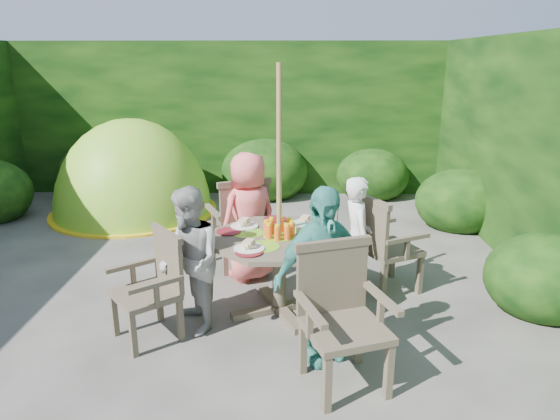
{
  "coord_description": "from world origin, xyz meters",
  "views": [
    {
      "loc": [
        1.01,
        -4.8,
        2.23
      ],
      "look_at": [
        0.93,
        -0.27,
        0.85
      ],
      "focal_mm": 32.0,
      "sensor_mm": 36.0,
      "label": 1
    }
  ],
  "objects_px": {
    "garden_chair_back": "(240,222)",
    "garden_chair_front": "(341,314)",
    "garden_chair_right": "(383,243)",
    "dome_tent": "(135,212)",
    "child_right": "(357,238)",
    "child_left": "(190,261)",
    "child_back": "(249,217)",
    "child_front": "(321,276)",
    "parasol_pole": "(279,196)",
    "patio_table": "(280,248)",
    "garden_chair_left": "(154,284)"
  },
  "relations": [
    {
      "from": "parasol_pole",
      "to": "garden_chair_right",
      "type": "distance_m",
      "value": 1.25
    },
    {
      "from": "child_back",
      "to": "garden_chair_front",
      "type": "bearing_deg",
      "value": 75.7
    },
    {
      "from": "child_back",
      "to": "garden_chair_right",
      "type": "bearing_deg",
      "value": 129.25
    },
    {
      "from": "parasol_pole",
      "to": "garden_chair_back",
      "type": "height_order",
      "value": "parasol_pole"
    },
    {
      "from": "garden_chair_front",
      "to": "child_front",
      "type": "relative_size",
      "value": 0.71
    },
    {
      "from": "parasol_pole",
      "to": "dome_tent",
      "type": "relative_size",
      "value": 0.78
    },
    {
      "from": "garden_chair_right",
      "to": "garden_chair_back",
      "type": "height_order",
      "value": "garden_chair_back"
    },
    {
      "from": "child_back",
      "to": "child_front",
      "type": "distance_m",
      "value": 1.6
    },
    {
      "from": "dome_tent",
      "to": "child_left",
      "type": "bearing_deg",
      "value": -78.9
    },
    {
      "from": "parasol_pole",
      "to": "child_back",
      "type": "distance_m",
      "value": 0.91
    },
    {
      "from": "garden_chair_back",
      "to": "child_front",
      "type": "bearing_deg",
      "value": 89.14
    },
    {
      "from": "patio_table",
      "to": "child_front",
      "type": "bearing_deg",
      "value": -66.35
    },
    {
      "from": "garden_chair_right",
      "to": "garden_chair_left",
      "type": "xyz_separation_m",
      "value": [
        -2.02,
        -0.87,
        -0.04
      ]
    },
    {
      "from": "child_right",
      "to": "child_left",
      "type": "relative_size",
      "value": 0.96
    },
    {
      "from": "garden_chair_right",
      "to": "dome_tent",
      "type": "bearing_deg",
      "value": 25.06
    },
    {
      "from": "garden_chair_left",
      "to": "garden_chair_front",
      "type": "distance_m",
      "value": 1.58
    },
    {
      "from": "child_front",
      "to": "parasol_pole",
      "type": "bearing_deg",
      "value": 82.01
    },
    {
      "from": "garden_chair_right",
      "to": "child_right",
      "type": "bearing_deg",
      "value": 87.13
    },
    {
      "from": "patio_table",
      "to": "garden_chair_back",
      "type": "xyz_separation_m",
      "value": [
        -0.45,
        1.0,
        -0.09
      ]
    },
    {
      "from": "child_front",
      "to": "garden_chair_right",
      "type": "bearing_deg",
      "value": 28.01
    },
    {
      "from": "garden_chair_back",
      "to": "child_back",
      "type": "xyz_separation_m",
      "value": [
        0.12,
        -0.27,
        0.14
      ]
    },
    {
      "from": "parasol_pole",
      "to": "garden_chair_left",
      "type": "bearing_deg",
      "value": -157.05
    },
    {
      "from": "parasol_pole",
      "to": "child_right",
      "type": "distance_m",
      "value": 0.95
    },
    {
      "from": "child_right",
      "to": "garden_chair_front",
      "type": "bearing_deg",
      "value": 159.09
    },
    {
      "from": "garden_chair_front",
      "to": "child_left",
      "type": "distance_m",
      "value": 1.36
    },
    {
      "from": "child_left",
      "to": "garden_chair_front",
      "type": "bearing_deg",
      "value": 33.43
    },
    {
      "from": "garden_chair_back",
      "to": "garden_chair_front",
      "type": "xyz_separation_m",
      "value": [
        0.89,
        -2.0,
        -0.01
      ]
    },
    {
      "from": "garden_chair_front",
      "to": "child_right",
      "type": "relative_size",
      "value": 0.82
    },
    {
      "from": "garden_chair_left",
      "to": "child_front",
      "type": "relative_size",
      "value": 0.63
    },
    {
      "from": "garden_chair_back",
      "to": "child_right",
      "type": "bearing_deg",
      "value": 125.36
    },
    {
      "from": "parasol_pole",
      "to": "garden_chair_right",
      "type": "xyz_separation_m",
      "value": [
        1.0,
        0.44,
        -0.6
      ]
    },
    {
      "from": "patio_table",
      "to": "child_front",
      "type": "height_order",
      "value": "child_front"
    },
    {
      "from": "garden_chair_right",
      "to": "garden_chair_back",
      "type": "bearing_deg",
      "value": 42.75
    },
    {
      "from": "dome_tent",
      "to": "patio_table",
      "type": "bearing_deg",
      "value": -66.67
    },
    {
      "from": "parasol_pole",
      "to": "garden_chair_back",
      "type": "relative_size",
      "value": 2.23
    },
    {
      "from": "garden_chair_right",
      "to": "dome_tent",
      "type": "distance_m",
      "value": 4.2
    },
    {
      "from": "parasol_pole",
      "to": "dome_tent",
      "type": "bearing_deg",
      "value": 126.4
    },
    {
      "from": "child_back",
      "to": "child_front",
      "type": "relative_size",
      "value": 0.98
    },
    {
      "from": "garden_chair_front",
      "to": "child_right",
      "type": "distance_m",
      "value": 1.35
    },
    {
      "from": "garden_chair_right",
      "to": "garden_chair_front",
      "type": "xyz_separation_m",
      "value": [
        -0.55,
        -1.44,
        0.02
      ]
    },
    {
      "from": "child_front",
      "to": "garden_chair_front",
      "type": "bearing_deg",
      "value": -96.54
    },
    {
      "from": "patio_table",
      "to": "child_left",
      "type": "bearing_deg",
      "value": -155.98
    },
    {
      "from": "garden_chair_front",
      "to": "child_left",
      "type": "bearing_deg",
      "value": 131.38
    },
    {
      "from": "patio_table",
      "to": "garden_chair_front",
      "type": "relative_size",
      "value": 1.71
    },
    {
      "from": "child_right",
      "to": "child_left",
      "type": "bearing_deg",
      "value": 105.01
    },
    {
      "from": "garden_chair_back",
      "to": "garden_chair_front",
      "type": "distance_m",
      "value": 2.19
    },
    {
      "from": "garden_chair_left",
      "to": "child_back",
      "type": "xyz_separation_m",
      "value": [
        0.69,
        1.16,
        0.21
      ]
    },
    {
      "from": "parasol_pole",
      "to": "child_left",
      "type": "height_order",
      "value": "parasol_pole"
    },
    {
      "from": "child_left",
      "to": "dome_tent",
      "type": "relative_size",
      "value": 0.44
    },
    {
      "from": "child_front",
      "to": "patio_table",
      "type": "bearing_deg",
      "value": 81.7
    }
  ]
}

